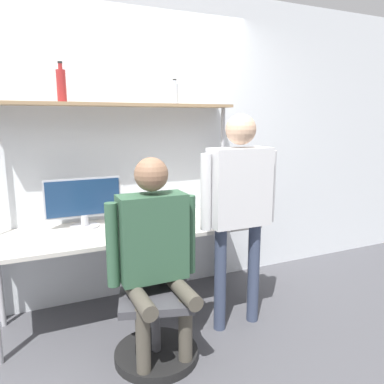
{
  "coord_description": "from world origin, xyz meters",
  "views": [
    {
      "loc": [
        -0.73,
        -2.45,
        1.59
      ],
      "look_at": [
        0.34,
        -0.1,
        1.08
      ],
      "focal_mm": 35.0,
      "sensor_mm": 36.0,
      "label": 1
    }
  ],
  "objects_px": {
    "office_chair": "(155,316)",
    "bottle_red": "(61,85)",
    "person_seated": "(155,245)",
    "monitor": "(84,201)",
    "person_standing": "(239,195)",
    "bottle_clear": "(175,94)",
    "laptop": "(129,223)",
    "cell_phone": "(164,228)"
  },
  "relations": [
    {
      "from": "laptop",
      "to": "person_standing",
      "type": "bearing_deg",
      "value": -31.35
    },
    {
      "from": "monitor",
      "to": "laptop",
      "type": "distance_m",
      "value": 0.43
    },
    {
      "from": "office_chair",
      "to": "bottle_red",
      "type": "xyz_separation_m",
      "value": [
        -0.42,
        0.84,
        1.55
      ]
    },
    {
      "from": "bottle_red",
      "to": "monitor",
      "type": "bearing_deg",
      "value": -10.26
    },
    {
      "from": "office_chair",
      "to": "laptop",
      "type": "bearing_deg",
      "value": 91.8
    },
    {
      "from": "bottle_red",
      "to": "bottle_clear",
      "type": "xyz_separation_m",
      "value": [
        0.91,
        0.0,
        -0.04
      ]
    },
    {
      "from": "bottle_clear",
      "to": "office_chair",
      "type": "bearing_deg",
      "value": -120.4
    },
    {
      "from": "monitor",
      "to": "office_chair",
      "type": "xyz_separation_m",
      "value": [
        0.31,
        -0.82,
        -0.66
      ]
    },
    {
      "from": "person_seated",
      "to": "bottle_red",
      "type": "distance_m",
      "value": 1.42
    },
    {
      "from": "monitor",
      "to": "bottle_clear",
      "type": "bearing_deg",
      "value": 1.42
    },
    {
      "from": "person_standing",
      "to": "bottle_red",
      "type": "relative_size",
      "value": 5.52
    },
    {
      "from": "bottle_red",
      "to": "person_standing",
      "type": "bearing_deg",
      "value": -33.21
    },
    {
      "from": "office_chair",
      "to": "bottle_red",
      "type": "relative_size",
      "value": 3.15
    },
    {
      "from": "bottle_red",
      "to": "bottle_clear",
      "type": "height_order",
      "value": "bottle_red"
    },
    {
      "from": "person_seated",
      "to": "cell_phone",
      "type": "bearing_deg",
      "value": 63.83
    },
    {
      "from": "cell_phone",
      "to": "person_standing",
      "type": "bearing_deg",
      "value": -42.52
    },
    {
      "from": "monitor",
      "to": "person_seated",
      "type": "distance_m",
      "value": 0.92
    },
    {
      "from": "laptop",
      "to": "person_standing",
      "type": "distance_m",
      "value": 0.87
    },
    {
      "from": "cell_phone",
      "to": "bottle_clear",
      "type": "xyz_separation_m",
      "value": [
        0.23,
        0.33,
        1.06
      ]
    },
    {
      "from": "monitor",
      "to": "bottle_red",
      "type": "distance_m",
      "value": 0.9
    },
    {
      "from": "office_chair",
      "to": "bottle_clear",
      "type": "distance_m",
      "value": 1.8
    },
    {
      "from": "office_chair",
      "to": "bottle_clear",
      "type": "xyz_separation_m",
      "value": [
        0.49,
        0.84,
        1.51
      ]
    },
    {
      "from": "office_chair",
      "to": "person_seated",
      "type": "height_order",
      "value": "person_seated"
    },
    {
      "from": "monitor",
      "to": "bottle_clear",
      "type": "relative_size",
      "value": 2.9
    },
    {
      "from": "monitor",
      "to": "person_standing",
      "type": "height_order",
      "value": "person_standing"
    },
    {
      "from": "cell_phone",
      "to": "person_seated",
      "type": "distance_m",
      "value": 0.62
    },
    {
      "from": "bottle_clear",
      "to": "bottle_red",
      "type": "bearing_deg",
      "value": 180.0
    },
    {
      "from": "office_chair",
      "to": "person_standing",
      "type": "height_order",
      "value": "person_standing"
    },
    {
      "from": "person_seated",
      "to": "bottle_clear",
      "type": "distance_m",
      "value": 1.42
    },
    {
      "from": "office_chair",
      "to": "person_standing",
      "type": "relative_size",
      "value": 0.57
    },
    {
      "from": "cell_phone",
      "to": "office_chair",
      "type": "distance_m",
      "value": 0.72
    },
    {
      "from": "cell_phone",
      "to": "bottle_red",
      "type": "relative_size",
      "value": 0.51
    },
    {
      "from": "monitor",
      "to": "office_chair",
      "type": "bearing_deg",
      "value": -69.15
    },
    {
      "from": "cell_phone",
      "to": "office_chair",
      "type": "bearing_deg",
      "value": -117.11
    },
    {
      "from": "monitor",
      "to": "person_standing",
      "type": "distance_m",
      "value": 1.24
    },
    {
      "from": "monitor",
      "to": "laptop",
      "type": "xyz_separation_m",
      "value": [
        0.29,
        -0.28,
        -0.15
      ]
    },
    {
      "from": "laptop",
      "to": "bottle_red",
      "type": "height_order",
      "value": "bottle_red"
    },
    {
      "from": "person_seated",
      "to": "person_standing",
      "type": "distance_m",
      "value": 0.76
    },
    {
      "from": "monitor",
      "to": "bottle_clear",
      "type": "xyz_separation_m",
      "value": [
        0.8,
        0.02,
        0.85
      ]
    },
    {
      "from": "office_chair",
      "to": "person_seated",
      "type": "distance_m",
      "value": 0.52
    },
    {
      "from": "monitor",
      "to": "person_standing",
      "type": "xyz_separation_m",
      "value": [
        1.01,
        -0.71,
        0.1
      ]
    },
    {
      "from": "bottle_clear",
      "to": "laptop",
      "type": "bearing_deg",
      "value": -149.71
    }
  ]
}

